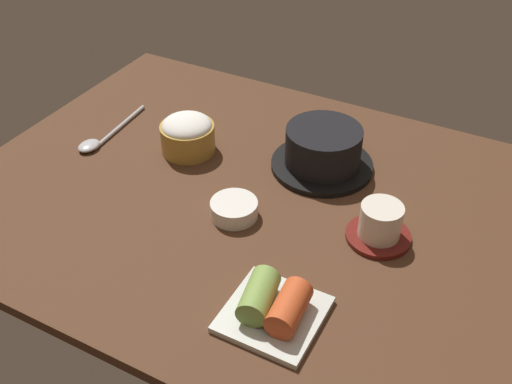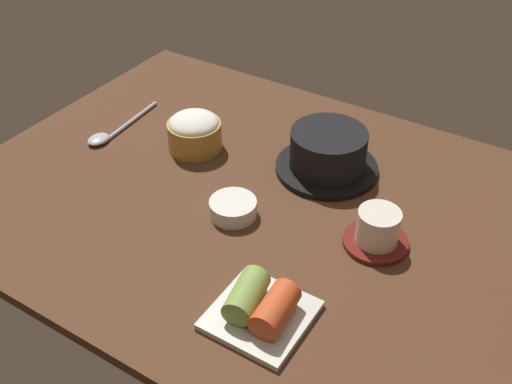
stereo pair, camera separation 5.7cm
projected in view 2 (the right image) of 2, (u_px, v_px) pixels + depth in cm
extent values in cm
cube|color=#4C2D1C|center=(252.00, 200.00, 105.53)|extent=(100.00, 76.00, 2.00)
cylinder|color=black|center=(327.00, 168.00, 110.60)|extent=(18.68, 18.68, 1.06)
cylinder|color=black|center=(328.00, 149.00, 108.10)|extent=(13.75, 13.75, 7.04)
cylinder|color=#D15619|center=(330.00, 134.00, 106.12)|extent=(12.10, 12.10, 0.60)
cylinder|color=#B78C38|center=(195.00, 136.00, 115.01)|extent=(10.24, 10.24, 5.48)
ellipsoid|color=white|center=(194.00, 123.00, 113.33)|extent=(9.42, 9.42, 3.58)
cylinder|color=maroon|center=(375.00, 242.00, 94.99)|extent=(10.35, 10.35, 0.80)
cylinder|color=silver|center=(378.00, 227.00, 93.03)|extent=(6.68, 6.68, 5.57)
cylinder|color=#C6D18C|center=(380.00, 215.00, 91.50)|extent=(5.68, 5.68, 0.40)
cylinder|color=white|center=(233.00, 208.00, 100.07)|extent=(7.89, 7.89, 2.84)
cylinder|color=brown|center=(233.00, 203.00, 99.38)|extent=(6.47, 6.47, 0.50)
cube|color=silver|center=(261.00, 315.00, 83.30)|extent=(13.06, 13.06, 1.00)
cylinder|color=#7A9E47|center=(247.00, 295.00, 82.64)|extent=(5.61, 8.48, 4.24)
cylinder|color=#C64C23|center=(275.00, 309.00, 80.73)|extent=(4.80, 8.12, 4.24)
cylinder|color=#B7B7BC|center=(131.00, 122.00, 123.44)|extent=(2.00, 17.36, 0.80)
ellipsoid|color=#B7B7BC|center=(98.00, 139.00, 117.72)|extent=(3.60, 4.68, 1.26)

